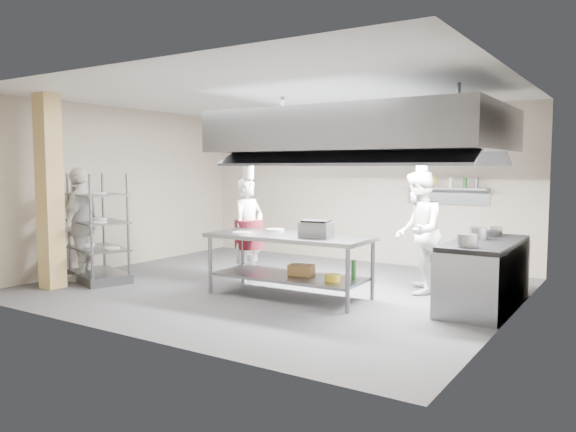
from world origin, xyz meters
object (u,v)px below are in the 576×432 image
Objects in this scene: pass_rack at (98,227)px; griddle at (316,229)px; chef_plating at (81,224)px; stockpot at (478,233)px; chef_head at (249,230)px; cooking_range at (484,276)px; chef_line at (418,232)px; island at (289,266)px.

griddle is at bearing 30.23° from pass_rack.
chef_plating reaches higher than stockpot.
chef_head is 0.90× the size of chef_plating.
chef_head is (-3.73, -0.29, 0.43)m from cooking_range.
cooking_range is at bearing -78.03° from chef_head.
griddle is 1.85× the size of stockpot.
cooking_range is at bearing 15.19° from griddle.
chef_head is 1.76m from griddle.
griddle is at bearing -103.00° from chef_head.
chef_head is 0.92× the size of chef_line.
chef_head is 2.75m from chef_line.
chef_plating is at bearing 129.69° from chef_head.
chef_plating reaches higher than pass_rack.
chef_line is 1.62m from griddle.
chef_line is (-1.05, 0.35, 0.50)m from cooking_range.
griddle reaches higher than stockpot.
chef_line is (4.75, 2.01, 0.03)m from pass_rack.
chef_line is at bearing 166.65° from stockpot.
island is 1.28× the size of chef_plating.
island is 10.42× the size of stockpot.
chef_head reaches higher than stockpot.
cooking_range is at bearing 17.66° from island.
chef_head is at bearing 92.27° from chef_plating.
cooking_range is at bearing 76.33° from chef_plating.
cooking_range is 2.35m from griddle.
chef_head is at bearing 150.75° from island.
chef_head is 2.78m from chef_plating.
island is at bearing -156.79° from stockpot.
cooking_range is at bearing 34.73° from pass_rack.
griddle is (-1.03, -1.25, 0.10)m from chef_line.
pass_rack is at bearing -164.01° from cooking_range.
chef_line is 4.30× the size of griddle.
chef_plating reaches higher than cooking_range.
pass_rack is at bearing -162.52° from stockpot.
griddle is (-2.08, -0.91, 0.59)m from cooking_range.
stockpot is (0.93, -0.22, 0.06)m from chef_line.
chef_plating is 4.42× the size of griddle.
stockpot is at bearing -75.91° from chef_head.
chef_plating reaches higher than island.
island is 3.38m from pass_rack.
stockpot is (2.41, 1.03, 0.52)m from island.
chef_line is 5.45m from chef_plating.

